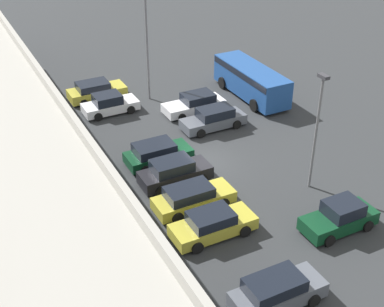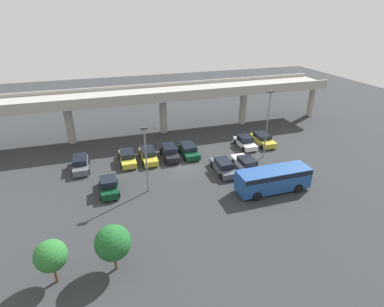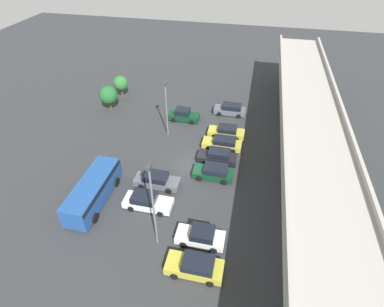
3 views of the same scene
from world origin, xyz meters
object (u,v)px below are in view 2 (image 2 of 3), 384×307
at_px(parked_car_4, 169,152).
at_px(parked_car_6, 223,166).
at_px(parked_car_1, 109,186).
at_px(parked_car_9, 263,139).
at_px(parked_car_2, 127,157).
at_px(parked_car_3, 148,155).
at_px(lamp_post_mid_lot, 146,155).
at_px(tree_front_centre, 113,243).
at_px(parked_car_8, 245,142).
at_px(tree_front_left, 51,256).
at_px(parked_car_0, 81,164).
at_px(lamp_post_near_aisle, 268,120).
at_px(parked_car_7, 246,163).
at_px(shuttle_bus, 273,178).
at_px(parked_car_5, 189,150).

xyz_separation_m(parked_car_4, parked_car_6, (5.29, -5.77, -0.05)).
distance_m(parked_car_1, parked_car_9, 23.29).
xyz_separation_m(parked_car_2, parked_car_3, (2.67, -0.15, 0.02)).
bearing_deg(parked_car_6, lamp_post_mid_lot, 98.99).
xyz_separation_m(parked_car_3, tree_front_centre, (-5.60, -17.50, 1.83)).
xyz_separation_m(parked_car_8, tree_front_left, (-23.87, -17.43, 1.75)).
relative_size(parked_car_2, parked_car_6, 0.97).
bearing_deg(parked_car_3, parked_car_1, -40.60).
distance_m(parked_car_0, parked_car_6, 17.54).
relative_size(parked_car_2, tree_front_centre, 1.21).
xyz_separation_m(parked_car_6, parked_car_9, (8.87, 6.11, -0.04)).
relative_size(lamp_post_near_aisle, tree_front_left, 2.47).
bearing_deg(parked_car_0, parked_car_2, 91.83).
distance_m(parked_car_2, parked_car_8, 16.73).
distance_m(parked_car_7, lamp_post_near_aisle, 6.31).
bearing_deg(parked_car_7, shuttle_bus, -175.44).
bearing_deg(parked_car_8, parked_car_3, -89.89).
xyz_separation_m(parked_car_4, tree_front_left, (-12.64, -17.22, 1.67)).
xyz_separation_m(parked_car_4, parked_car_9, (14.16, 0.34, -0.08)).
relative_size(parked_car_1, tree_front_centre, 1.11).
xyz_separation_m(parked_car_6, parked_car_8, (5.94, 5.98, -0.03)).
distance_m(parked_car_0, parked_car_5, 13.88).
bearing_deg(lamp_post_mid_lot, tree_front_left, -130.42).
xyz_separation_m(parked_car_0, lamp_post_near_aisle, (23.36, -3.70, 4.40)).
height_order(parked_car_1, tree_front_centre, tree_front_centre).
bearing_deg(tree_front_centre, lamp_post_near_aisle, 33.79).
relative_size(parked_car_6, lamp_post_near_aisle, 0.54).
bearing_deg(parked_car_4, parked_car_8, 91.10).
bearing_deg(tree_front_left, lamp_post_mid_lot, 49.58).
relative_size(parked_car_3, parked_car_5, 1.10).
distance_m(parked_car_4, tree_front_centre, 19.33).
relative_size(parked_car_1, parked_car_4, 0.95).
bearing_deg(parked_car_0, tree_front_centre, 9.09).
xyz_separation_m(shuttle_bus, lamp_post_near_aisle, (3.39, 7.67, 3.64)).
bearing_deg(lamp_post_mid_lot, parked_car_7, 6.77).
xyz_separation_m(parked_car_7, tree_front_centre, (-16.74, -11.52, 1.87)).
distance_m(parked_car_2, shuttle_bus, 18.36).
bearing_deg(parked_car_2, tree_front_centre, -9.43).
xyz_separation_m(parked_car_3, lamp_post_mid_lot, (-1.34, -7.45, 3.67)).
distance_m(parked_car_2, parked_car_7, 15.11).
bearing_deg(tree_front_centre, parked_car_2, 80.57).
height_order(shuttle_bus, tree_front_left, tree_front_left).
bearing_deg(lamp_post_near_aisle, parked_car_9, 62.56).
bearing_deg(tree_front_left, parked_car_7, 28.62).
xyz_separation_m(tree_front_left, tree_front_centre, (4.22, -0.09, 0.09)).
relative_size(parked_car_4, lamp_post_mid_lot, 0.61).
xyz_separation_m(parked_car_5, lamp_post_near_aisle, (9.48, -3.52, 4.45)).
distance_m(parked_car_2, lamp_post_mid_lot, 8.55).
distance_m(parked_car_8, lamp_post_mid_lot, 17.51).
distance_m(parked_car_8, tree_front_centre, 26.40).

